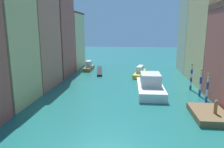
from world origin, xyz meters
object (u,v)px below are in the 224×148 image
Objects in this scene: vaporetto_white at (150,86)px; waterfront_dock at (209,114)px; mooring_pole_2 at (191,76)px; gondola_black at (100,71)px; motorboat_0 at (140,72)px; person_on_dock at (216,107)px; mooring_pole_0 at (207,88)px; mooring_pole_1 at (201,82)px; motorboat_1 at (89,67)px.

waterfront_dock is at bearing -56.66° from vaporetto_white.
mooring_pole_2 reaches higher than gondola_black.
motorboat_0 reaches higher than gondola_black.
mooring_pole_2 is (0.78, 11.01, 1.84)m from waterfront_dock.
person_on_dock is 5.41m from mooring_pole_0.
mooring_pole_1 is at bearing -9.45° from vaporetto_white.
waterfront_dock is 1.27m from person_on_dock.
waterfront_dock is 1.37× the size of mooring_pole_0.
mooring_pole_1 is 0.41× the size of vaporetto_white.
mooring_pole_1 reaches higher than motorboat_0.
motorboat_0 is at bearing 109.24° from person_on_dock.
gondola_black is at bearing 161.62° from motorboat_0.
mooring_pole_0 is at bearing -89.99° from mooring_pole_1.
mooring_pole_0 is 0.94× the size of mooring_pole_2.
mooring_pole_1 is (1.22, 7.65, 1.74)m from waterfront_dock.
person_on_dock reaches higher than motorboat_0.
gondola_black is (-16.89, 12.86, -2.00)m from mooring_pole_2.
motorboat_1 reaches higher than waterfront_dock.
vaporetto_white reaches higher than waterfront_dock.
mooring_pole_2 is 0.78× the size of motorboat_1.
gondola_black is 3.45m from motorboat_1.
vaporetto_white is at bearing 123.34° from waterfront_dock.
motorboat_0 is (-7.48, 21.42, -0.72)m from person_on_dock.
mooring_pole_1 is 27.12m from motorboat_1.
person_on_dock is at bearing -91.79° from mooring_pole_2.
vaporetto_white reaches higher than gondola_black.
vaporetto_white is 21.42m from motorboat_1.
motorboat_1 is (-20.20, 20.95, -1.30)m from mooring_pole_0.
mooring_pole_0 is 0.52× the size of motorboat_0.
mooring_pole_2 reaches higher than vaporetto_white.
motorboat_1 reaches higher than gondola_black.
vaporetto_white is 18.26m from gondola_black.
vaporetto_white is (-7.02, 4.07, -1.00)m from mooring_pole_0.
person_on_dock reaches higher than gondola_black.
vaporetto_white is at bearing 149.91° from mooring_pole_0.
person_on_dock is at bearing -55.92° from gondola_black.
mooring_pole_0 is 18.17m from motorboat_0.
person_on_dock is at bearing -95.54° from mooring_pole_1.
mooring_pole_0 is at bearing -47.83° from gondola_black.
person_on_dock is 8.27m from mooring_pole_1.
vaporetto_white is at bearing -161.60° from mooring_pole_2.
mooring_pole_1 is 7.19m from vaporetto_white.
motorboat_0 is (-8.27, 16.12, -1.36)m from mooring_pole_0.
gondola_black is at bearing 124.38° from vaporetto_white.
person_on_dock is 11.60m from mooring_pole_2.
motorboat_0 is 12.87m from motorboat_1.
person_on_dock is 0.15× the size of gondola_black.
mooring_pole_2 is at bearing -37.29° from gondola_black.
motorboat_1 is (-18.98, 25.70, 0.40)m from waterfront_dock.
vaporetto_white is (-7.02, 1.17, -1.03)m from mooring_pole_1.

